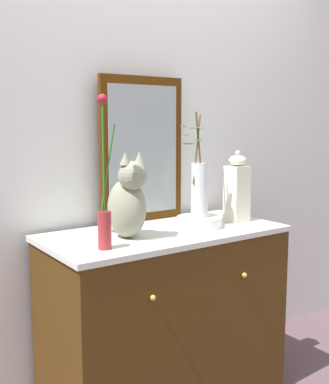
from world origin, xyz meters
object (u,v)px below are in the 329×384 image
object	(u,v)px
vase_slim_green	(104,214)
vase_glass_clear	(199,186)
mirror_leaning	(142,150)
jar_lidded_porcelain	(237,189)
bowl_porcelain	(199,222)
cat_sitting	(128,202)
sideboard	(165,318)

from	to	relation	value
vase_slim_green	vase_glass_clear	xyz separation A→B (m)	(0.56, 0.10, 0.05)
mirror_leaning	vase_glass_clear	size ratio (longest dim) A/B	1.45
jar_lidded_porcelain	bowl_porcelain	bearing A→B (deg)	179.46
mirror_leaning	jar_lidded_porcelain	bearing A→B (deg)	-36.25
jar_lidded_porcelain	mirror_leaning	bearing A→B (deg)	143.75
vase_glass_clear	mirror_leaning	bearing A→B (deg)	117.00
mirror_leaning	jar_lidded_porcelain	xyz separation A→B (m)	(0.38, -0.28, -0.20)
cat_sitting	jar_lidded_porcelain	distance (m)	0.63
cat_sitting	vase_glass_clear	size ratio (longest dim) A/B	0.80
vase_slim_green	jar_lidded_porcelain	distance (m)	0.81
vase_slim_green	bowl_porcelain	distance (m)	0.58
bowl_porcelain	cat_sitting	bearing A→B (deg)	178.86
sideboard	vase_glass_clear	bearing A→B (deg)	-9.59
mirror_leaning	jar_lidded_porcelain	distance (m)	0.51
jar_lidded_porcelain	vase_slim_green	bearing A→B (deg)	-172.82
vase_slim_green	vase_glass_clear	world-z (taller)	vase_slim_green
vase_slim_green	vase_glass_clear	size ratio (longest dim) A/B	1.22
cat_sitting	vase_slim_green	size ratio (longest dim) A/B	0.65
mirror_leaning	bowl_porcelain	distance (m)	0.46
sideboard	bowl_porcelain	world-z (taller)	bowl_porcelain
jar_lidded_porcelain	vase_glass_clear	bearing A→B (deg)	179.18
vase_glass_clear	bowl_porcelain	bearing A→B (deg)	-32.02
mirror_leaning	vase_glass_clear	bearing A→B (deg)	-63.00
sideboard	vase_slim_green	distance (m)	0.70
sideboard	cat_sitting	size ratio (longest dim) A/B	2.85
sideboard	cat_sitting	distance (m)	0.62
bowl_porcelain	mirror_leaning	bearing A→B (deg)	117.21
vase_slim_green	bowl_porcelain	xyz separation A→B (m)	(0.56, 0.10, -0.12)
vase_slim_green	vase_glass_clear	distance (m)	0.57
sideboard	cat_sitting	xyz separation A→B (m)	(-0.21, -0.02, 0.58)
cat_sitting	bowl_porcelain	distance (m)	0.41
bowl_porcelain	vase_glass_clear	distance (m)	0.17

